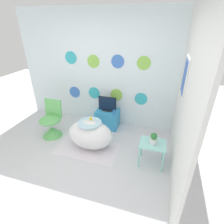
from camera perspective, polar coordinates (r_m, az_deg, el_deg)
name	(u,v)px	position (r m, az deg, el deg)	size (l,w,h in m)	color
ground_plane	(68,178)	(3.17, -14.13, -20.31)	(12.00, 12.00, 0.00)	silver
wall_back_dotted	(105,71)	(4.07, -2.16, 13.12)	(4.21, 0.05, 2.60)	white
wall_right	(184,94)	(2.92, 22.55, 5.33)	(0.06, 2.96, 2.60)	silver
rug	(87,148)	(3.68, -8.14, -11.60)	(1.27, 0.70, 0.01)	silver
bathtub	(90,134)	(3.54, -7.09, -7.29)	(0.91, 0.57, 0.59)	white
rubber_duck	(91,119)	(3.42, -6.98, -2.14)	(0.06, 0.07, 0.07)	yellow
chair	(51,125)	(4.11, -19.21, -4.00)	(0.47, 0.47, 0.81)	#66C166
tv_cabinet	(107,119)	(4.21, -1.51, -2.18)	(0.52, 0.40, 0.44)	#389ED6
tv	(107,104)	(4.04, -1.56, 2.47)	(0.42, 0.12, 0.35)	black
vase	(114,112)	(3.90, 0.73, -0.16)	(0.07, 0.07, 0.13)	#2D72B7
side_table	(153,147)	(3.17, 13.10, -11.06)	(0.45, 0.36, 0.45)	#99E0D8
potted_plant_left	(154,139)	(3.06, 13.44, -8.51)	(0.13, 0.13, 0.20)	white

